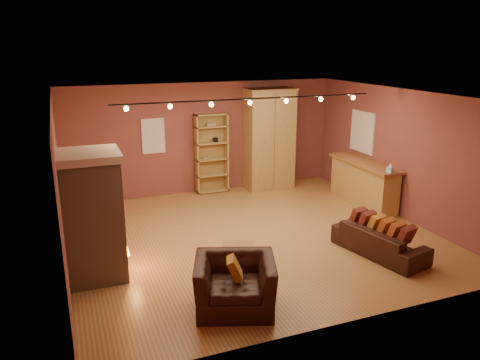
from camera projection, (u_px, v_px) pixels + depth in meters
name	position (u px, v px, depth m)	size (l,w,h in m)	color
floor	(253.00, 236.00, 9.39)	(7.00, 7.00, 0.00)	olive
ceiling	(254.00, 96.00, 8.60)	(7.00, 7.00, 0.00)	brown
back_wall	(204.00, 138.00, 11.90)	(7.00, 0.02, 2.80)	brown
left_wall	(60.00, 189.00, 7.78)	(0.02, 6.50, 2.80)	brown
right_wall	(401.00, 154.00, 10.21)	(0.02, 6.50, 2.80)	brown
fireplace	(93.00, 216.00, 7.50)	(1.01, 0.98, 2.12)	tan
back_window	(153.00, 136.00, 11.39)	(0.56, 0.04, 0.86)	silver
bookcase	(211.00, 152.00, 11.95)	(0.84, 0.33, 2.05)	tan
armoire	(269.00, 139.00, 12.20)	(1.29, 0.73, 2.63)	tan
bar_counter	(363.00, 183.00, 11.11)	(0.59, 2.19, 1.05)	tan
tissue_box	(390.00, 168.00, 10.05)	(0.13, 0.13, 0.21)	#91CEE9
right_window	(363.00, 132.00, 11.38)	(0.05, 0.90, 1.00)	silver
loveseat	(380.00, 235.00, 8.49)	(0.90, 1.85, 0.75)	black
armchair	(235.00, 276.00, 6.74)	(1.34, 1.09, 1.01)	black
coffee_table	(238.00, 250.00, 7.93)	(0.69, 0.69, 0.41)	#996737
track_rail	(250.00, 101.00, 8.81)	(5.20, 0.09, 0.13)	black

